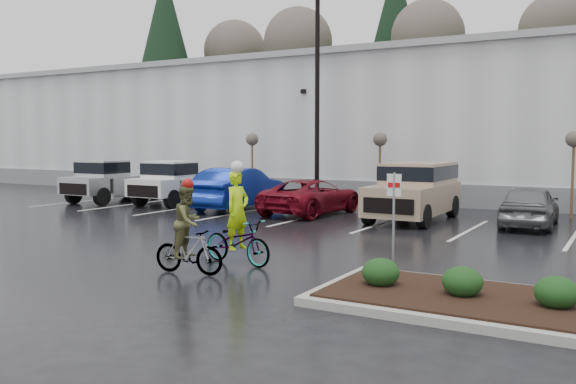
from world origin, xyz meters
The scene contains 21 objects.
ground centered at (0.00, 0.00, 0.00)m, with size 120.00×120.00×0.00m, color black.
warehouse centered at (0.00, 21.99, 3.65)m, with size 60.50×15.50×7.20m.
wooded_ridge centered at (0.00, 45.00, 3.00)m, with size 80.00×25.00×6.00m, color #213A18.
lamppost centered at (-4.00, 12.00, 5.69)m, with size 0.50×1.00×9.22m.
sapling_west centered at (-8.00, 13.00, 2.73)m, with size 0.60×0.60×3.20m.
sapling_mid centered at (-1.50, 13.00, 2.73)m, with size 0.60×0.60×3.20m.
sapling_east centered at (6.00, 13.00, 2.73)m, with size 0.60×0.60×3.20m.
curb_island centered at (7.00, -1.00, 0.07)m, with size 8.00×3.00×0.15m, color gray.
mulch_bed centered at (7.00, -1.00, 0.17)m, with size 7.60×2.60×0.04m, color black.
shrub_a centered at (4.00, -1.00, 0.41)m, with size 0.70×0.70×0.52m, color #133815.
shrub_b centered at (5.50, -1.00, 0.41)m, with size 0.70×0.70×0.52m, color #133815.
shrub_c centered at (7.00, -1.00, 0.41)m, with size 0.70×0.70×0.52m, color #133815.
fire_lane_sign centered at (3.80, 0.20, 1.41)m, with size 0.30×0.05×2.20m.
pickup_silver centered at (-13.12, 9.25, 0.98)m, with size 2.10×5.20×1.96m, color #AEB0B6, non-canonical shape.
pickup_white centered at (-9.71, 9.90, 0.98)m, with size 2.10×5.20×1.96m, color silver, non-canonical shape.
car_blue centered at (-6.31, 9.34, 0.86)m, with size 1.82×5.23×1.72m, color navy.
car_red centered at (-2.86, 9.33, 0.68)m, with size 2.26×4.90×1.36m, color maroon.
suv_tan centered at (1.16, 9.49, 1.03)m, with size 2.20×5.10×2.06m, color tan, non-canonical shape.
car_grey centered at (5.01, 9.82, 0.70)m, with size 1.65×4.11×1.40m, color slate.
cyclist_hivis centered at (0.12, -0.02, 0.74)m, with size 2.05×1.00×2.39m.
cyclist_olive centered at (-0.19, -1.41, 0.76)m, with size 1.62×0.80×2.05m.
Camera 1 is at (8.04, -11.47, 2.84)m, focal length 38.00 mm.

